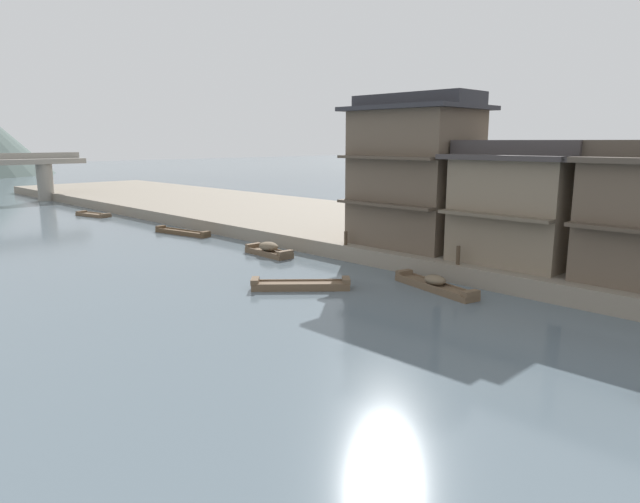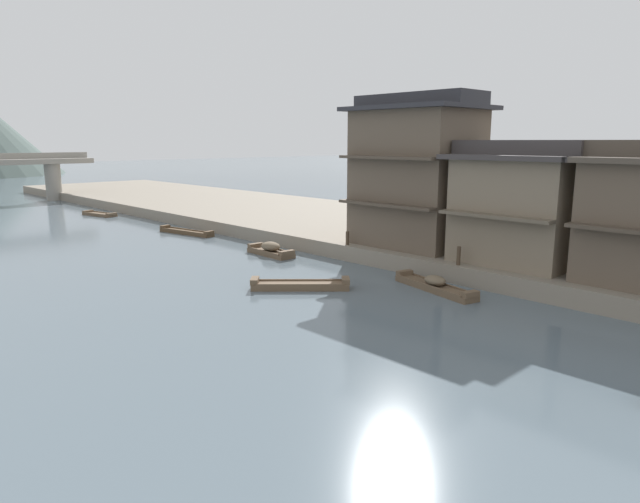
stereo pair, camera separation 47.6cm
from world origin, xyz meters
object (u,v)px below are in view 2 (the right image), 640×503
(boat_moored_third, at_px, (186,232))
(mooring_post_dock_mid, at_px, (459,256))
(boat_moored_second, at_px, (435,286))
(boat_moored_far, at_px, (271,250))
(house_waterfront_narrow, at_px, (416,172))
(house_waterfront_tall, at_px, (520,204))
(boat_midriver_drifting, at_px, (300,285))
(mooring_post_dock_far, at_px, (347,238))
(boat_moored_nearest, at_px, (100,214))

(boat_moored_third, distance_m, mooring_post_dock_mid, 22.86)
(boat_moored_second, height_order, boat_moored_third, boat_moored_second)
(boat_moored_far, bearing_deg, mooring_post_dock_mid, -78.45)
(boat_moored_far, height_order, house_waterfront_narrow, house_waterfront_narrow)
(boat_moored_second, relative_size, house_waterfront_tall, 0.77)
(boat_moored_second, bearing_deg, boat_moored_third, 90.14)
(boat_midriver_drifting, relative_size, house_waterfront_tall, 0.63)
(boat_moored_third, xyz_separation_m, boat_midriver_drifting, (-4.38, -18.12, 0.03))
(house_waterfront_tall, bearing_deg, boat_moored_second, 161.49)
(house_waterfront_tall, distance_m, mooring_post_dock_mid, 4.07)
(mooring_post_dock_mid, xyz_separation_m, mooring_post_dock_far, (0.00, 7.66, -0.07))
(boat_moored_far, distance_m, house_waterfront_narrow, 10.09)
(boat_moored_third, height_order, house_waterfront_narrow, house_waterfront_narrow)
(mooring_post_dock_far, bearing_deg, boat_moored_far, 119.67)
(boat_moored_far, relative_size, boat_midriver_drifting, 0.89)
(boat_moored_far, relative_size, house_waterfront_tall, 0.56)
(boat_midriver_drifting, height_order, house_waterfront_narrow, house_waterfront_narrow)
(boat_moored_nearest, relative_size, boat_moored_far, 1.12)
(boat_moored_nearest, bearing_deg, boat_midriver_drifting, -96.68)
(boat_moored_nearest, xyz_separation_m, boat_moored_third, (0.47, -15.28, 0.02))
(boat_moored_third, bearing_deg, boat_moored_nearest, 91.76)
(boat_moored_nearest, height_order, boat_midriver_drifting, boat_midriver_drifting)
(house_waterfront_narrow, bearing_deg, boat_moored_nearest, 99.54)
(house_waterfront_tall, bearing_deg, mooring_post_dock_mid, 148.61)
(boat_moored_second, distance_m, house_waterfront_tall, 6.23)
(house_waterfront_tall, relative_size, house_waterfront_narrow, 0.75)
(boat_midriver_drifting, relative_size, mooring_post_dock_far, 5.12)
(mooring_post_dock_far, bearing_deg, boat_moored_third, 97.95)
(boat_moored_far, distance_m, house_waterfront_tall, 14.99)
(boat_moored_second, xyz_separation_m, house_waterfront_narrow, (5.03, 5.05, 4.97))
(boat_moored_second, height_order, house_waterfront_tall, house_waterfront_tall)
(boat_midriver_drifting, distance_m, mooring_post_dock_mid, 8.05)
(boat_midriver_drifting, bearing_deg, mooring_post_dock_far, 25.21)
(boat_midriver_drifting, relative_size, mooring_post_dock_mid, 4.36)
(boat_moored_nearest, bearing_deg, mooring_post_dock_mid, -86.13)
(boat_moored_second, height_order, boat_midriver_drifting, boat_moored_second)
(boat_moored_second, relative_size, boat_moored_third, 0.93)
(house_waterfront_tall, bearing_deg, boat_moored_far, 110.77)
(house_waterfront_narrow, xyz_separation_m, mooring_post_dock_mid, (-2.98, -4.99, -3.83))
(boat_midriver_drifting, xyz_separation_m, house_waterfront_tall, (9.20, -6.27, 3.75))
(boat_moored_third, bearing_deg, mooring_post_dock_far, -82.05)
(boat_moored_far, bearing_deg, house_waterfront_tall, -69.23)
(boat_moored_nearest, xyz_separation_m, boat_moored_far, (0.13, -26.06, 0.20))
(boat_moored_second, distance_m, boat_midriver_drifting, 6.44)
(boat_midriver_drifting, distance_m, house_waterfront_tall, 11.75)
(boat_moored_third, distance_m, mooring_post_dock_far, 15.26)
(boat_moored_third, height_order, house_waterfront_tall, house_waterfront_tall)
(boat_moored_third, relative_size, boat_midriver_drifting, 1.31)
(house_waterfront_tall, height_order, mooring_post_dock_mid, house_waterfront_tall)
(boat_moored_far, bearing_deg, boat_moored_second, -88.12)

